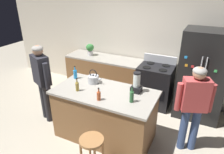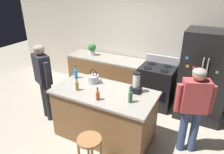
{
  "view_description": "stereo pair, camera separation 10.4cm",
  "coord_description": "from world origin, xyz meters",
  "px_view_note": "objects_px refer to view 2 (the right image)",
  "views": [
    {
      "loc": [
        1.48,
        -2.73,
        2.66
      ],
      "look_at": [
        0.0,
        0.3,
        1.11
      ],
      "focal_mm": 32.97,
      "sensor_mm": 36.0,
      "label": 1
    },
    {
      "loc": [
        1.57,
        -2.68,
        2.66
      ],
      "look_at": [
        0.0,
        0.3,
        1.11
      ],
      "focal_mm": 32.97,
      "sensor_mm": 36.0,
      "label": 2
    }
  ],
  "objects_px": {
    "bottle_vinegar": "(77,86)",
    "bottle_soda": "(76,73)",
    "blender_appliance": "(136,84)",
    "tea_kettle": "(94,79)",
    "potted_plant": "(92,49)",
    "stove_range": "(156,86)",
    "bottle_cooking_sauce": "(98,95)",
    "person_by_island_left": "(43,76)",
    "refrigerator": "(204,77)",
    "person_by_sink_right": "(194,104)",
    "bottle_olive_oil": "(130,97)",
    "kitchen_island": "(104,114)",
    "bar_stool": "(90,146)"
  },
  "relations": [
    {
      "from": "person_by_sink_right",
      "to": "bottle_olive_oil",
      "type": "distance_m",
      "value": 1.01
    },
    {
      "from": "stove_range",
      "to": "bottle_vinegar",
      "type": "relative_size",
      "value": 4.81
    },
    {
      "from": "potted_plant",
      "to": "bottle_vinegar",
      "type": "distance_m",
      "value": 1.91
    },
    {
      "from": "blender_appliance",
      "to": "bottle_vinegar",
      "type": "height_order",
      "value": "blender_appliance"
    },
    {
      "from": "bottle_vinegar",
      "to": "bottle_soda",
      "type": "xyz_separation_m",
      "value": [
        -0.32,
        0.4,
        0.01
      ]
    },
    {
      "from": "kitchen_island",
      "to": "bottle_cooking_sauce",
      "type": "relative_size",
      "value": 8.27
    },
    {
      "from": "stove_range",
      "to": "person_by_island_left",
      "type": "bearing_deg",
      "value": -139.86
    },
    {
      "from": "person_by_island_left",
      "to": "bottle_soda",
      "type": "distance_m",
      "value": 0.67
    },
    {
      "from": "stove_range",
      "to": "bottle_cooking_sauce",
      "type": "xyz_separation_m",
      "value": [
        -0.46,
        -1.81,
        0.54
      ]
    },
    {
      "from": "kitchen_island",
      "to": "bar_stool",
      "type": "bearing_deg",
      "value": -75.37
    },
    {
      "from": "bar_stool",
      "to": "tea_kettle",
      "type": "bearing_deg",
      "value": 118.58
    },
    {
      "from": "bottle_cooking_sauce",
      "to": "stove_range",
      "type": "bearing_deg",
      "value": 75.87
    },
    {
      "from": "refrigerator",
      "to": "bottle_vinegar",
      "type": "relative_size",
      "value": 7.91
    },
    {
      "from": "person_by_island_left",
      "to": "refrigerator",
      "type": "bearing_deg",
      "value": 28.85
    },
    {
      "from": "person_by_island_left",
      "to": "bottle_olive_oil",
      "type": "xyz_separation_m",
      "value": [
        1.9,
        -0.06,
        0.08
      ]
    },
    {
      "from": "refrigerator",
      "to": "tea_kettle",
      "type": "height_order",
      "value": "refrigerator"
    },
    {
      "from": "kitchen_island",
      "to": "bottle_cooking_sauce",
      "type": "distance_m",
      "value": 0.62
    },
    {
      "from": "kitchen_island",
      "to": "blender_appliance",
      "type": "relative_size",
      "value": 4.98
    },
    {
      "from": "refrigerator",
      "to": "bar_stool",
      "type": "bearing_deg",
      "value": -118.53
    },
    {
      "from": "refrigerator",
      "to": "blender_appliance",
      "type": "xyz_separation_m",
      "value": [
        -0.96,
        -1.26,
        0.17
      ]
    },
    {
      "from": "refrigerator",
      "to": "potted_plant",
      "type": "height_order",
      "value": "refrigerator"
    },
    {
      "from": "refrigerator",
      "to": "stove_range",
      "type": "relative_size",
      "value": 1.64
    },
    {
      "from": "potted_plant",
      "to": "bottle_soda",
      "type": "xyz_separation_m",
      "value": [
        0.48,
        -1.32,
        -0.08
      ]
    },
    {
      "from": "potted_plant",
      "to": "bottle_olive_oil",
      "type": "relative_size",
      "value": 1.09
    },
    {
      "from": "kitchen_island",
      "to": "bar_stool",
      "type": "relative_size",
      "value": 2.88
    },
    {
      "from": "bottle_vinegar",
      "to": "bar_stool",
      "type": "bearing_deg",
      "value": -43.99
    },
    {
      "from": "blender_appliance",
      "to": "potted_plant",
      "type": "bearing_deg",
      "value": 142.7
    },
    {
      "from": "person_by_island_left",
      "to": "bottle_cooking_sauce",
      "type": "bearing_deg",
      "value": -9.36
    },
    {
      "from": "person_by_sink_right",
      "to": "tea_kettle",
      "type": "xyz_separation_m",
      "value": [
        -1.77,
        -0.14,
        0.11
      ]
    },
    {
      "from": "stove_range",
      "to": "person_by_island_left",
      "type": "xyz_separation_m",
      "value": [
        -1.87,
        -1.58,
        0.49
      ]
    },
    {
      "from": "refrigerator",
      "to": "person_by_sink_right",
      "type": "relative_size",
      "value": 1.22
    },
    {
      "from": "person_by_sink_right",
      "to": "blender_appliance",
      "type": "height_order",
      "value": "person_by_sink_right"
    },
    {
      "from": "stove_range",
      "to": "person_by_island_left",
      "type": "distance_m",
      "value": 2.49
    },
    {
      "from": "kitchen_island",
      "to": "blender_appliance",
      "type": "distance_m",
      "value": 0.83
    },
    {
      "from": "stove_range",
      "to": "blender_appliance",
      "type": "bearing_deg",
      "value": -90.67
    },
    {
      "from": "tea_kettle",
      "to": "blender_appliance",
      "type": "bearing_deg",
      "value": 1.76
    },
    {
      "from": "blender_appliance",
      "to": "bottle_olive_oil",
      "type": "bearing_deg",
      "value": -82.15
    },
    {
      "from": "refrigerator",
      "to": "bottle_cooking_sauce",
      "type": "bearing_deg",
      "value": -128.17
    },
    {
      "from": "stove_range",
      "to": "bottle_cooking_sauce",
      "type": "height_order",
      "value": "bottle_cooking_sauce"
    },
    {
      "from": "refrigerator",
      "to": "person_by_sink_right",
      "type": "distance_m",
      "value": 1.15
    },
    {
      "from": "blender_appliance",
      "to": "tea_kettle",
      "type": "height_order",
      "value": "blender_appliance"
    },
    {
      "from": "refrigerator",
      "to": "person_by_island_left",
      "type": "height_order",
      "value": "refrigerator"
    },
    {
      "from": "stove_range",
      "to": "person_by_island_left",
      "type": "height_order",
      "value": "person_by_island_left"
    },
    {
      "from": "blender_appliance",
      "to": "bottle_cooking_sauce",
      "type": "bearing_deg",
      "value": -130.25
    },
    {
      "from": "kitchen_island",
      "to": "potted_plant",
      "type": "xyz_separation_m",
      "value": [
        -1.23,
        1.55,
        0.65
      ]
    },
    {
      "from": "blender_appliance",
      "to": "bar_stool",
      "type": "bearing_deg",
      "value": -105.46
    },
    {
      "from": "bar_stool",
      "to": "bottle_vinegar",
      "type": "xyz_separation_m",
      "value": [
        -0.64,
        0.62,
        0.55
      ]
    },
    {
      "from": "kitchen_island",
      "to": "bottle_olive_oil",
      "type": "height_order",
      "value": "bottle_olive_oil"
    },
    {
      "from": "blender_appliance",
      "to": "bottle_vinegar",
      "type": "xyz_separation_m",
      "value": [
        -0.93,
        -0.41,
        -0.07
      ]
    },
    {
      "from": "bar_stool",
      "to": "bottle_vinegar",
      "type": "relative_size",
      "value": 2.63
    }
  ]
}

